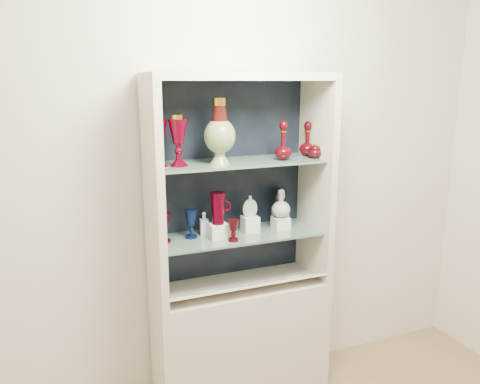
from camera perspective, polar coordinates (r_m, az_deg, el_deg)
name	(u,v)px	position (r m, az deg, el deg)	size (l,w,h in m)	color
wall_back	(226,168)	(2.76, -1.68, 3.00)	(3.50, 0.02, 2.80)	silver
cabinet_base	(240,342)	(2.94, 0.00, -17.83)	(1.00, 0.40, 0.75)	beige
cabinet_back_panel	(228,181)	(2.75, -1.46, 1.36)	(0.98, 0.02, 1.15)	black
cabinet_side_left	(153,195)	(2.45, -10.51, -0.39)	(0.04, 0.40, 1.15)	beige
cabinet_side_right	(316,181)	(2.79, 9.22, 1.34)	(0.04, 0.40, 1.15)	beige
cabinet_top_cap	(240,77)	(2.51, 0.00, 13.88)	(1.00, 0.40, 0.04)	beige
shelf_lower	(239,235)	(2.67, -0.16, -5.25)	(0.92, 0.34, 0.01)	slate
shelf_upper	(239,162)	(2.57, -0.16, 3.66)	(0.92, 0.34, 0.01)	slate
label_ledge	(247,287)	(2.66, 0.89, -11.49)	(0.92, 0.18, 0.01)	beige
label_card_0	(292,277)	(2.76, 6.31, -10.25)	(0.10, 0.07, 0.00)	white
label_card_1	(250,284)	(2.66, 1.22, -11.14)	(0.10, 0.07, 0.00)	white
label_card_2	(206,291)	(2.58, -4.21, -11.99)	(0.10, 0.07, 0.00)	white
label_card_3	(253,283)	(2.66, 1.59, -11.08)	(0.10, 0.07, 0.00)	white
pedestal_lamp_left	(158,141)	(2.43, -9.96, 6.13)	(0.10, 0.10, 0.26)	#4A0010
pedestal_lamp_right	(178,141)	(2.42, -7.54, 6.23)	(0.10, 0.10, 0.26)	#4A0010
enamel_urn	(220,131)	(2.46, -2.49, 7.40)	(0.17, 0.17, 0.34)	#06421A
ruby_decanter_a	(283,138)	(2.60, 5.31, 6.57)	(0.10, 0.10, 0.25)	#45040B
ruby_decanter_b	(307,138)	(2.76, 8.22, 6.59)	(0.09, 0.09, 0.21)	#45040B
lidded_bowl	(315,150)	(2.69, 9.14, 5.04)	(0.08, 0.08, 0.09)	#45040B
cobalt_goblet	(191,224)	(2.60, -6.00, -3.87)	(0.07, 0.07, 0.16)	#071441
ruby_goblet_tall	(164,227)	(2.55, -9.24, -4.28)	(0.07, 0.07, 0.17)	#4A0010
ruby_goblet_small	(233,231)	(2.54, -0.82, -4.72)	(0.06, 0.06, 0.12)	#45040B
riser_ruby_pitcher	(218,231)	(2.60, -2.68, -4.74)	(0.10, 0.10, 0.08)	silver
ruby_pitcher	(218,208)	(2.56, -2.71, -1.99)	(0.13, 0.08, 0.18)	#4A0010
clear_square_bottle	(204,223)	(2.64, -4.40, -3.84)	(0.05, 0.05, 0.13)	#A9B4C3
riser_flat_flask	(250,224)	(2.70, 1.22, -3.90)	(0.09, 0.09, 0.09)	silver
flat_flask	(250,206)	(2.67, 1.23, -1.70)	(0.09, 0.04, 0.13)	#AFBBC1
riser_clear_round_decanter	(281,223)	(2.76, 4.98, -3.78)	(0.09, 0.09, 0.07)	silver
clear_round_decanter	(281,204)	(2.73, 5.03, -1.45)	(0.11, 0.11, 0.16)	#A9B4C3
riser_cameo_medallion	(280,215)	(2.87, 4.92, -2.83)	(0.08, 0.08, 0.10)	silver
cameo_medallion	(281,197)	(2.84, 4.97, -0.64)	(0.11, 0.04, 0.13)	black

